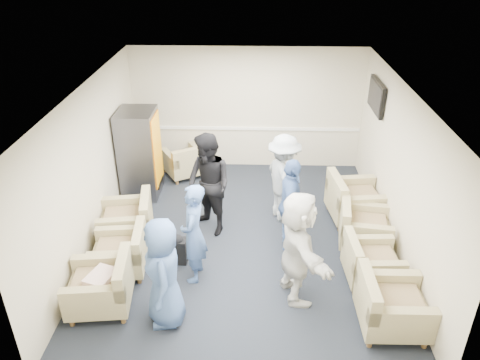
{
  "coord_description": "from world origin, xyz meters",
  "views": [
    {
      "loc": [
        0.16,
        -6.72,
        4.78
      ],
      "look_at": [
        -0.06,
        0.2,
        1.08
      ],
      "focal_mm": 35.0,
      "sensor_mm": 36.0,
      "label": 1
    }
  ],
  "objects_px": {
    "person_front_right": "(298,247)",
    "person_mid_right": "(290,205)",
    "armchair_left_far": "(129,221)",
    "vending_machine": "(140,153)",
    "person_back_left": "(208,185)",
    "armchair_corner": "(186,163)",
    "armchair_right_midfar": "(361,228)",
    "person_front_left": "(164,273)",
    "person_mid_left": "(194,234)",
    "person_back_right": "(283,178)",
    "armchair_left_mid": "(123,254)",
    "armchair_right_near": "(389,307)",
    "armchair_right_far": "(352,201)",
    "armchair_right_midnear": "(369,263)",
    "armchair_left_near": "(104,287)"
  },
  "relations": [
    {
      "from": "armchair_right_far",
      "to": "person_front_left",
      "type": "height_order",
      "value": "person_front_left"
    },
    {
      "from": "armchair_right_near",
      "to": "person_back_left",
      "type": "distance_m",
      "value": 3.49
    },
    {
      "from": "armchair_right_midnear",
      "to": "person_front_left",
      "type": "xyz_separation_m",
      "value": [
        -2.94,
        -0.93,
        0.49
      ]
    },
    {
      "from": "person_front_right",
      "to": "person_mid_left",
      "type": "bearing_deg",
      "value": 63.29
    },
    {
      "from": "armchair_right_far",
      "to": "vending_machine",
      "type": "relative_size",
      "value": 0.59
    },
    {
      "from": "person_front_left",
      "to": "armchair_left_far",
      "type": "bearing_deg",
      "value": -164.28
    },
    {
      "from": "armchair_right_midfar",
      "to": "person_back_right",
      "type": "xyz_separation_m",
      "value": [
        -1.3,
        0.82,
        0.5
      ]
    },
    {
      "from": "armchair_left_far",
      "to": "person_mid_left",
      "type": "xyz_separation_m",
      "value": [
        1.25,
        -0.99,
        0.46
      ]
    },
    {
      "from": "person_back_right",
      "to": "person_mid_right",
      "type": "distance_m",
      "value": 0.92
    },
    {
      "from": "armchair_corner",
      "to": "person_mid_left",
      "type": "distance_m",
      "value": 3.48
    },
    {
      "from": "armchair_left_mid",
      "to": "person_back_left",
      "type": "height_order",
      "value": "person_back_left"
    },
    {
      "from": "vending_machine",
      "to": "person_mid_left",
      "type": "relative_size",
      "value": 1.1
    },
    {
      "from": "armchair_left_mid",
      "to": "armchair_right_midnear",
      "type": "xyz_separation_m",
      "value": [
        3.81,
        -0.11,
        -0.01
      ]
    },
    {
      "from": "person_front_right",
      "to": "armchair_corner",
      "type": "bearing_deg",
      "value": 16.31
    },
    {
      "from": "armchair_left_mid",
      "to": "person_mid_left",
      "type": "bearing_deg",
      "value": 78.18
    },
    {
      "from": "vending_machine",
      "to": "person_back_right",
      "type": "bearing_deg",
      "value": -16.94
    },
    {
      "from": "armchair_right_midfar",
      "to": "person_back_right",
      "type": "relative_size",
      "value": 0.57
    },
    {
      "from": "armchair_right_near",
      "to": "vending_machine",
      "type": "height_order",
      "value": "vending_machine"
    },
    {
      "from": "vending_machine",
      "to": "person_back_left",
      "type": "relative_size",
      "value": 0.96
    },
    {
      "from": "armchair_right_near",
      "to": "person_back_left",
      "type": "xyz_separation_m",
      "value": [
        -2.6,
        2.25,
        0.57
      ]
    },
    {
      "from": "armchair_right_midfar",
      "to": "vending_machine",
      "type": "distance_m",
      "value": 4.46
    },
    {
      "from": "armchair_left_near",
      "to": "armchair_right_midnear",
      "type": "bearing_deg",
      "value": 93.84
    },
    {
      "from": "armchair_left_far",
      "to": "armchair_right_near",
      "type": "height_order",
      "value": "armchair_right_near"
    },
    {
      "from": "armchair_right_midnear",
      "to": "person_front_left",
      "type": "relative_size",
      "value": 0.52
    },
    {
      "from": "armchair_left_mid",
      "to": "armchair_right_midnear",
      "type": "distance_m",
      "value": 3.81
    },
    {
      "from": "armchair_right_midfar",
      "to": "person_front_right",
      "type": "relative_size",
      "value": 0.55
    },
    {
      "from": "armchair_left_mid",
      "to": "armchair_right_midfar",
      "type": "distance_m",
      "value": 3.96
    },
    {
      "from": "armchair_right_midfar",
      "to": "person_back_left",
      "type": "relative_size",
      "value": 0.51
    },
    {
      "from": "armchair_left_mid",
      "to": "armchair_left_far",
      "type": "relative_size",
      "value": 0.9
    },
    {
      "from": "person_front_right",
      "to": "person_mid_right",
      "type": "bearing_deg",
      "value": -11.84
    },
    {
      "from": "armchair_left_near",
      "to": "armchair_right_near",
      "type": "xyz_separation_m",
      "value": [
        3.92,
        -0.27,
        0.01
      ]
    },
    {
      "from": "armchair_left_mid",
      "to": "vending_machine",
      "type": "distance_m",
      "value": 2.57
    },
    {
      "from": "armchair_left_far",
      "to": "armchair_right_near",
      "type": "bearing_deg",
      "value": 54.83
    },
    {
      "from": "vending_machine",
      "to": "person_mid_left",
      "type": "bearing_deg",
      "value": -62.24
    },
    {
      "from": "armchair_right_near",
      "to": "armchair_right_far",
      "type": "relative_size",
      "value": 0.85
    },
    {
      "from": "armchair_right_midfar",
      "to": "armchair_left_mid",
      "type": "bearing_deg",
      "value": 110.46
    },
    {
      "from": "person_front_left",
      "to": "person_back_left",
      "type": "distance_m",
      "value": 2.24
    },
    {
      "from": "person_front_left",
      "to": "person_back_right",
      "type": "bearing_deg",
      "value": 136.3
    },
    {
      "from": "armchair_left_mid",
      "to": "armchair_corner",
      "type": "height_order",
      "value": "armchair_left_mid"
    },
    {
      "from": "armchair_left_far",
      "to": "person_front_left",
      "type": "xyz_separation_m",
      "value": [
        0.97,
        -1.91,
        0.46
      ]
    },
    {
      "from": "vending_machine",
      "to": "person_front_left",
      "type": "xyz_separation_m",
      "value": [
        1.09,
        -3.53,
        -0.08
      ]
    },
    {
      "from": "armchair_corner",
      "to": "person_front_right",
      "type": "xyz_separation_m",
      "value": [
        2.12,
        -3.76,
        0.54
      ]
    },
    {
      "from": "person_mid_right",
      "to": "person_back_left",
      "type": "bearing_deg",
      "value": 74.2
    },
    {
      "from": "armchair_right_far",
      "to": "armchair_corner",
      "type": "bearing_deg",
      "value": 56.44
    },
    {
      "from": "armchair_left_mid",
      "to": "armchair_right_near",
      "type": "bearing_deg",
      "value": 68.38
    },
    {
      "from": "person_back_right",
      "to": "person_front_right",
      "type": "height_order",
      "value": "person_front_right"
    },
    {
      "from": "armchair_left_far",
      "to": "vending_machine",
      "type": "relative_size",
      "value": 0.56
    },
    {
      "from": "armchair_left_far",
      "to": "person_mid_right",
      "type": "relative_size",
      "value": 0.6
    },
    {
      "from": "person_mid_left",
      "to": "person_mid_right",
      "type": "distance_m",
      "value": 1.71
    },
    {
      "from": "armchair_right_far",
      "to": "person_mid_left",
      "type": "height_order",
      "value": "person_mid_left"
    }
  ]
}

